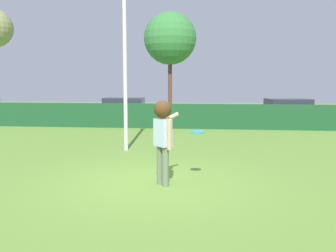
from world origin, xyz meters
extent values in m
plane|color=olive|center=(0.00, 0.00, 0.00)|extent=(60.00, 60.00, 0.00)
cylinder|color=#667556|center=(0.14, -0.07, 0.42)|extent=(0.14, 0.14, 0.84)
cylinder|color=#667556|center=(0.28, -0.22, 0.42)|extent=(0.14, 0.14, 0.84)
cube|color=silver|center=(0.21, -0.15, 1.13)|extent=(0.42, 0.43, 0.58)
cylinder|color=tan|center=(0.25, 0.22, 1.37)|extent=(0.51, 0.48, 0.30)
cylinder|color=tan|center=(0.37, -0.32, 1.11)|extent=(0.09, 0.09, 0.62)
sphere|color=tan|center=(0.21, -0.15, 1.59)|extent=(0.22, 0.22, 0.22)
sphere|color=#472D14|center=(0.21, -0.15, 1.62)|extent=(0.37, 0.37, 0.37)
cylinder|color=#268CE5|center=(0.93, 0.30, 1.09)|extent=(0.28, 0.28, 0.04)
cylinder|color=silver|center=(-1.48, 3.80, 2.64)|extent=(0.12, 0.12, 5.29)
cube|color=#1C4C29|center=(0.00, 9.82, 0.55)|extent=(21.86, 0.90, 1.11)
cube|color=#B7B7BC|center=(-3.70, 13.20, 0.57)|extent=(4.27, 1.88, 0.55)
cube|color=#2D333D|center=(-3.70, 13.20, 1.05)|extent=(2.26, 1.66, 0.40)
cylinder|color=black|center=(-2.26, 14.11, 0.30)|extent=(0.60, 0.13, 0.60)
cylinder|color=black|center=(-2.19, 12.41, 0.30)|extent=(0.60, 0.13, 0.60)
cylinder|color=black|center=(-5.20, 13.98, 0.30)|extent=(0.60, 0.13, 0.60)
cylinder|color=black|center=(-5.13, 12.29, 0.30)|extent=(0.60, 0.13, 0.60)
cube|color=#B21E1E|center=(5.33, 12.94, 0.57)|extent=(4.43, 2.39, 0.55)
cube|color=#2D333D|center=(5.33, 12.94, 1.05)|extent=(2.44, 1.92, 0.40)
cylinder|color=black|center=(6.63, 14.03, 0.30)|extent=(0.61, 0.20, 0.60)
cylinder|color=black|center=(6.92, 12.35, 0.30)|extent=(0.61, 0.20, 0.60)
cylinder|color=black|center=(3.73, 13.52, 0.30)|extent=(0.61, 0.20, 0.60)
cylinder|color=black|center=(4.02, 11.85, 0.30)|extent=(0.61, 0.20, 0.60)
cylinder|color=brown|center=(-1.38, 16.18, 1.93)|extent=(0.25, 0.25, 3.86)
sphere|color=#387F3B|center=(-1.38, 16.18, 4.85)|extent=(3.30, 3.30, 3.30)
camera|label=1|loc=(1.20, -7.99, 2.22)|focal=40.66mm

